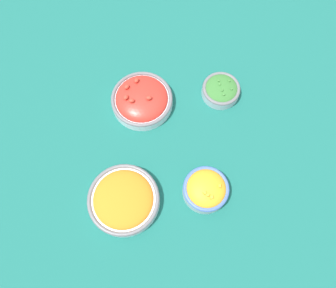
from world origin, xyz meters
TOP-DOWN VIEW (x-y plane):
  - ground_plane at (0.00, 0.00)m, footprint 3.00×3.00m
  - bowl_cherry_tomatoes at (0.15, 0.09)m, footprint 0.20×0.20m
  - bowl_squash at (-0.13, -0.12)m, footprint 0.13×0.13m
  - bowl_carrots at (-0.18, 0.12)m, footprint 0.21×0.21m
  - bowl_broccoli at (0.20, -0.16)m, footprint 0.12×0.12m

SIDE VIEW (x-z plane):
  - ground_plane at x=0.00m, z-range 0.00..0.00m
  - bowl_broccoli at x=0.20m, z-range 0.00..0.05m
  - bowl_cherry_tomatoes at x=0.15m, z-range -0.01..0.06m
  - bowl_carrots at x=-0.18m, z-range 0.00..0.06m
  - bowl_squash at x=-0.13m, z-range 0.00..0.07m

